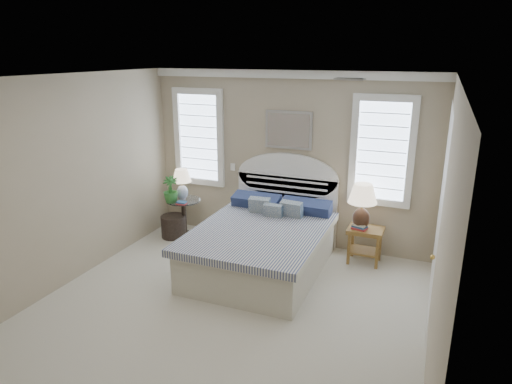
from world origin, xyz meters
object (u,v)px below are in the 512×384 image
(lamp_right, at_px, (362,201))
(lamp_left, at_px, (182,181))
(nightstand_right, at_px, (365,238))
(floor_pot, at_px, (174,226))
(bed, at_px, (264,242))
(side_table_left, at_px, (184,214))

(lamp_right, bearing_deg, lamp_left, -179.23)
(nightstand_right, distance_m, floor_pot, 3.11)
(bed, xyz_separation_m, lamp_left, (-1.69, 0.63, 0.56))
(bed, height_order, nightstand_right, bed)
(bed, relative_size, nightstand_right, 4.29)
(nightstand_right, bearing_deg, floor_pot, -176.00)
(lamp_right, bearing_deg, nightstand_right, 15.86)
(lamp_left, height_order, lamp_right, lamp_right)
(side_table_left, height_order, lamp_left, lamp_left)
(side_table_left, bearing_deg, floor_pot, -140.70)
(nightstand_right, bearing_deg, bed, -151.97)
(bed, xyz_separation_m, side_table_left, (-1.65, 0.59, 0.00))
(bed, height_order, lamp_right, bed)
(nightstand_right, relative_size, floor_pot, 1.31)
(side_table_left, height_order, lamp_right, lamp_right)
(nightstand_right, bearing_deg, lamp_left, -178.84)
(side_table_left, distance_m, lamp_right, 2.93)
(bed, distance_m, floor_pot, 1.86)
(side_table_left, xyz_separation_m, floor_pot, (-0.14, -0.12, -0.20))
(side_table_left, relative_size, floor_pot, 1.55)
(floor_pot, bearing_deg, nightstand_right, 4.00)
(bed, distance_m, nightstand_right, 1.47)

